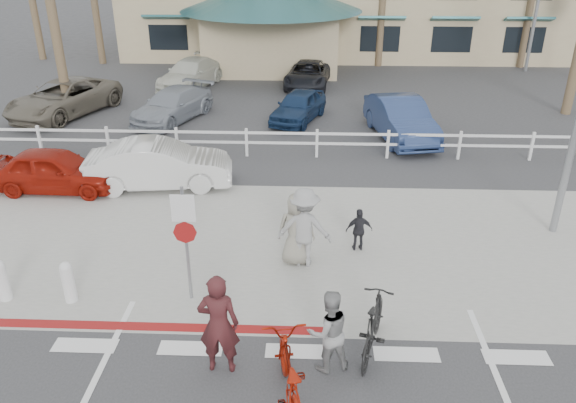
{
  "coord_description": "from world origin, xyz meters",
  "views": [
    {
      "loc": [
        0.15,
        -7.53,
        7.06
      ],
      "look_at": [
        -0.31,
        3.89,
        1.5
      ],
      "focal_mm": 35.0,
      "sensor_mm": 36.0,
      "label": 1
    }
  ],
  "objects_px": {
    "bike_black": "(373,326)",
    "car_white_sedan": "(159,165)",
    "sign_post": "(186,239)",
    "bike_red": "(289,376)",
    "car_red_compact": "(55,170)"
  },
  "relations": [
    {
      "from": "bike_black",
      "to": "car_white_sedan",
      "type": "xyz_separation_m",
      "value": [
        -5.7,
        7.18,
        0.13
      ]
    },
    {
      "from": "car_white_sedan",
      "to": "car_red_compact",
      "type": "relative_size",
      "value": 1.14
    },
    {
      "from": "sign_post",
      "to": "bike_black",
      "type": "relative_size",
      "value": 1.51
    },
    {
      "from": "sign_post",
      "to": "bike_red",
      "type": "height_order",
      "value": "sign_post"
    },
    {
      "from": "bike_black",
      "to": "car_red_compact",
      "type": "height_order",
      "value": "car_red_compact"
    },
    {
      "from": "car_white_sedan",
      "to": "bike_black",
      "type": "bearing_deg",
      "value": -148.95
    },
    {
      "from": "car_red_compact",
      "to": "bike_black",
      "type": "bearing_deg",
      "value": -126.39
    },
    {
      "from": "sign_post",
      "to": "bike_red",
      "type": "distance_m",
      "value": 3.68
    },
    {
      "from": "sign_post",
      "to": "car_red_compact",
      "type": "distance_m",
      "value": 7.37
    },
    {
      "from": "bike_red",
      "to": "sign_post",
      "type": "bearing_deg",
      "value": -62.89
    },
    {
      "from": "bike_black",
      "to": "car_white_sedan",
      "type": "bearing_deg",
      "value": -35.5
    },
    {
      "from": "car_white_sedan",
      "to": "sign_post",
      "type": "bearing_deg",
      "value": -167.66
    },
    {
      "from": "bike_black",
      "to": "car_white_sedan",
      "type": "relative_size",
      "value": 0.45
    },
    {
      "from": "bike_red",
      "to": "car_red_compact",
      "type": "relative_size",
      "value": 0.57
    },
    {
      "from": "car_red_compact",
      "to": "sign_post",
      "type": "bearing_deg",
      "value": -134.75
    }
  ]
}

